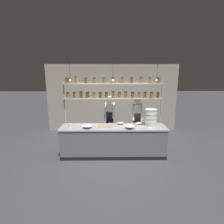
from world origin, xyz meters
The scene contains 15 objects.
ground_plane centered at (0.00, 0.00, 0.00)m, with size 40.00×40.00×0.00m, color #3D3D42.
back_wall centered at (0.00, 2.48, 1.44)m, with size 5.60×0.12×2.87m, color #9E9384.
prep_counter centered at (0.00, 0.00, 0.46)m, with size 3.20×0.76×0.92m.
spice_shelf_unit centered at (0.00, 0.33, 1.92)m, with size 3.08×0.28×2.41m.
chef_left centered at (-0.10, 0.82, 1.02)m, with size 0.40×0.33×1.75m.
chef_center centered at (0.80, 0.60, 1.02)m, with size 0.37×0.31×1.75m.
container_stack centered at (1.15, 0.07, 1.18)m, with size 0.37×0.37×0.52m.
cutting_board centered at (-0.27, 0.04, 0.93)m, with size 0.40×0.26×0.02m.
prep_bowl_near_left centered at (0.48, -0.22, 0.96)m, with size 0.30×0.30×0.08m.
prep_bowl_center_front centered at (-0.76, -0.17, 0.96)m, with size 0.30×0.30×0.08m.
prep_bowl_center_back centered at (0.23, 0.23, 0.95)m, with size 0.20×0.20×0.06m.
prep_bowl_near_right centered at (0.82, 0.21, 0.95)m, with size 0.19×0.19×0.05m.
serving_cup_front centered at (-1.29, -0.04, 0.97)m, with size 0.08×0.08×0.11m.
serving_cup_by_board centered at (0.71, -0.03, 0.97)m, with size 0.08×0.08×0.11m.
pendant_light_row centered at (0.00, 0.00, 2.32)m, with size 2.55×0.07×0.56m.
Camera 1 is at (-0.10, -5.07, 2.50)m, focal length 28.00 mm.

